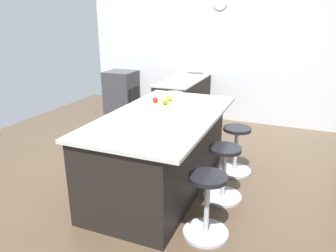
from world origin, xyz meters
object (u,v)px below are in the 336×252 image
fruit_bowl (174,94)px  apple_yellow (169,98)px  stool_by_window (236,151)px  cutting_board (163,103)px  apple_green (165,102)px  oven_range (122,92)px  stool_middle (224,174)px  stool_near_camera (207,207)px  kitchen_island (160,150)px  apple_red (155,100)px

fruit_bowl → apple_yellow: bearing=8.0°
stool_by_window → cutting_board: cutting_board is taller
stool_by_window → apple_green: apple_green is taller
oven_range → stool_middle: bearing=47.0°
stool_middle → apple_green: (-0.33, -0.85, 0.69)m
stool_by_window → apple_green: 1.16m
stool_near_camera → fruit_bowl: (-1.51, -0.91, 0.67)m
apple_green → kitchen_island: bearing=13.0°
stool_by_window → stool_near_camera: 1.42m
oven_range → stool_middle: size_ratio=1.41×
stool_middle → fruit_bowl: bearing=-131.2°
apple_yellow → kitchen_island: bearing=10.4°
apple_green → apple_red: bearing=-104.0°
cutting_board → kitchen_island: bearing=19.1°
cutting_board → apple_red: size_ratio=4.96×
stool_by_window → cutting_board: 1.16m
apple_green → oven_range: bearing=-139.5°
apple_red → apple_yellow: apple_yellow is taller
stool_middle → apple_yellow: (-0.52, -0.87, 0.69)m
stool_by_window → apple_green: (0.38, -0.85, 0.69)m
stool_by_window → stool_middle: (0.71, 0.00, 0.00)m
kitchen_island → stool_near_camera: 1.06m
stool_middle → stool_near_camera: same height
stool_middle → fruit_bowl: 1.38m
apple_yellow → stool_by_window: bearing=102.4°
apple_green → apple_yellow: bearing=-174.1°
oven_range → apple_red: size_ratio=12.28×
cutting_board → fruit_bowl: fruit_bowl is taller
kitchen_island → stool_middle: kitchen_island is taller
stool_middle → apple_red: size_ratio=8.68×
apple_red → apple_yellow: 0.20m
stool_by_window → apple_red: apple_red is taller
kitchen_island → stool_middle: 0.80m
stool_middle → stool_by_window: bearing=180.0°
kitchen_island → apple_yellow: (-0.52, -0.09, 0.52)m
kitchen_island → apple_red: bearing=-148.0°
stool_middle → cutting_board: (-0.42, -0.92, 0.64)m
stool_middle → fruit_bowl: size_ratio=2.78×
apple_red → kitchen_island: bearing=32.0°
oven_range → apple_yellow: 2.95m
stool_near_camera → apple_red: (-1.07, -1.00, 0.69)m
oven_range → cutting_board: cutting_board is taller
cutting_board → apple_red: (0.06, -0.08, 0.05)m
oven_range → cutting_board: 2.97m
kitchen_island → stool_near_camera: bearing=47.6°
apple_red → fruit_bowl: bearing=167.9°
stool_middle → kitchen_island: bearing=-90.0°
apple_green → fruit_bowl: (-0.47, -0.06, -0.02)m
kitchen_island → stool_near_camera: (0.71, 0.78, -0.17)m
apple_yellow → fruit_bowl: (-0.28, -0.04, -0.02)m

